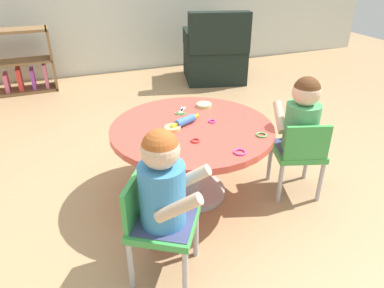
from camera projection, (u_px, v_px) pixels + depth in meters
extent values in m
plane|color=tan|center=(192.00, 192.00, 2.41)|extent=(10.00, 10.00, 0.00)
cylinder|color=silver|center=(192.00, 190.00, 2.41)|extent=(0.44, 0.44, 0.03)
cylinder|color=silver|center=(192.00, 164.00, 2.31)|extent=(0.12, 0.12, 0.45)
cylinder|color=#D84C3F|center=(192.00, 129.00, 2.19)|extent=(1.00, 1.00, 0.04)
cylinder|color=#B7B7BC|center=(185.00, 274.00, 1.63)|extent=(0.03, 0.03, 0.28)
cylinder|color=#B7B7BC|center=(196.00, 235.00, 1.85)|extent=(0.03, 0.03, 0.28)
cylinder|color=#B7B7BC|center=(131.00, 265.00, 1.67)|extent=(0.03, 0.03, 0.28)
cylinder|color=#B7B7BC|center=(148.00, 228.00, 1.90)|extent=(0.03, 0.03, 0.28)
cube|color=green|center=(164.00, 224.00, 1.69)|extent=(0.41, 0.41, 0.04)
cube|color=green|center=(134.00, 199.00, 1.65)|extent=(0.17, 0.24, 0.22)
cube|color=#3F4772|center=(164.00, 224.00, 1.69)|extent=(0.38, 0.37, 0.04)
cylinder|color=#3F8CCC|center=(162.00, 194.00, 1.61)|extent=(0.21, 0.21, 0.30)
sphere|color=beige|center=(160.00, 150.00, 1.50)|extent=(0.17, 0.17, 0.17)
sphere|color=#B25926|center=(160.00, 147.00, 1.49)|extent=(0.16, 0.16, 0.16)
cylinder|color=beige|center=(178.00, 208.00, 1.48)|extent=(0.21, 0.16, 0.17)
cylinder|color=beige|center=(189.00, 179.00, 1.67)|extent=(0.21, 0.16, 0.17)
cylinder|color=#B7B7BC|center=(306.00, 161.00, 2.51)|extent=(0.03, 0.03, 0.28)
cylinder|color=#B7B7BC|center=(270.00, 162.00, 2.49)|extent=(0.03, 0.03, 0.28)
cylinder|color=#B7B7BC|center=(320.00, 182.00, 2.28)|extent=(0.03, 0.03, 0.28)
cylinder|color=#B7B7BC|center=(280.00, 183.00, 2.26)|extent=(0.03, 0.03, 0.28)
cube|color=green|center=(297.00, 151.00, 2.31)|extent=(0.38, 0.38, 0.04)
cube|color=green|center=(307.00, 143.00, 2.13)|extent=(0.26, 0.11, 0.22)
cube|color=#3F4772|center=(297.00, 150.00, 2.31)|extent=(0.33, 0.35, 0.04)
cylinder|color=#4CA566|center=(301.00, 127.00, 2.23)|extent=(0.21, 0.21, 0.30)
sphere|color=beige|center=(307.00, 92.00, 2.12)|extent=(0.17, 0.17, 0.17)
sphere|color=#593319|center=(307.00, 90.00, 2.12)|extent=(0.16, 0.16, 0.16)
cylinder|color=beige|center=(313.00, 116.00, 2.31)|extent=(0.12, 0.22, 0.17)
cylinder|color=beige|center=(280.00, 117.00, 2.30)|extent=(0.12, 0.22, 0.17)
cube|color=olive|center=(52.00, 59.00, 4.11)|extent=(0.03, 0.28, 0.70)
cube|color=olive|center=(16.00, 91.00, 4.12)|extent=(0.90, 0.28, 0.03)
cube|color=olive|center=(9.00, 62.00, 3.97)|extent=(0.90, 0.28, 0.02)
cube|color=olive|center=(1.00, 31.00, 3.81)|extent=(0.90, 0.28, 0.03)
cube|color=#D8668C|center=(7.00, 82.00, 4.05)|extent=(0.04, 0.20, 0.20)
cube|color=red|center=(20.00, 79.00, 4.08)|extent=(0.05, 0.20, 0.25)
cube|color=purple|center=(33.00, 78.00, 4.13)|extent=(0.04, 0.20, 0.23)
cube|color=#D8668C|center=(46.00, 75.00, 4.16)|extent=(0.04, 0.20, 0.28)
cube|color=black|center=(214.00, 63.00, 4.50)|extent=(0.85, 0.85, 0.40)
cube|color=black|center=(219.00, 33.00, 4.04)|extent=(0.72, 0.33, 0.45)
cube|color=black|center=(239.00, 38.00, 4.39)|extent=(0.27, 0.61, 0.20)
cube|color=black|center=(190.00, 39.00, 4.32)|extent=(0.27, 0.61, 0.20)
cylinder|color=#3F72CC|center=(185.00, 121.00, 2.19)|extent=(0.15, 0.11, 0.05)
cylinder|color=yellow|center=(195.00, 116.00, 2.25)|extent=(0.05, 0.04, 0.02)
cylinder|color=yellow|center=(174.00, 126.00, 2.13)|extent=(0.05, 0.04, 0.02)
cube|color=silver|center=(182.00, 110.00, 2.40)|extent=(0.05, 0.11, 0.01)
cube|color=silver|center=(182.00, 110.00, 2.40)|extent=(0.09, 0.09, 0.01)
torus|color=green|center=(183.00, 114.00, 2.34)|extent=(0.05, 0.05, 0.01)
torus|color=green|center=(177.00, 113.00, 2.35)|extent=(0.05, 0.05, 0.01)
cylinder|color=#F2CC72|center=(172.00, 128.00, 2.14)|extent=(0.10, 0.10, 0.02)
cylinder|color=#B2E58C|center=(204.00, 105.00, 2.46)|extent=(0.10, 0.10, 0.02)
torus|color=red|center=(195.00, 141.00, 2.01)|extent=(0.05, 0.05, 0.01)
torus|color=#4CB259|center=(261.00, 135.00, 2.07)|extent=(0.06, 0.06, 0.01)
torus|color=#D83FA5|center=(212.00, 121.00, 2.23)|extent=(0.05, 0.05, 0.01)
torus|color=#D83FA5|center=(240.00, 152.00, 1.89)|extent=(0.07, 0.07, 0.01)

